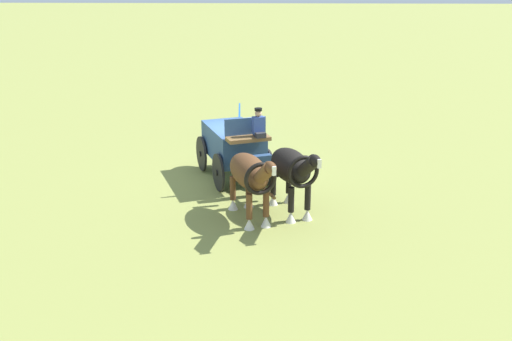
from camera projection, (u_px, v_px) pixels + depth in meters
The scene contains 5 objects.
ground_plane at pixel (234, 177), 20.89m from camera, with size 220.00×220.00×0.00m, color olive.
show_wagon at pixel (235, 145), 20.37m from camera, with size 5.68×3.00×2.81m.
draft_horse_near at pixel (292, 169), 17.32m from camera, with size 2.99×1.66×2.30m.
draft_horse_off at pixel (250, 175), 16.91m from camera, with size 3.12×1.69×2.27m.
sponsor_banner at pixel (239, 123), 25.95m from camera, with size 3.20×0.06×1.10m, color #1959B2.
Camera 1 is at (19.65, 1.50, 6.99)m, focal length 41.46 mm.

